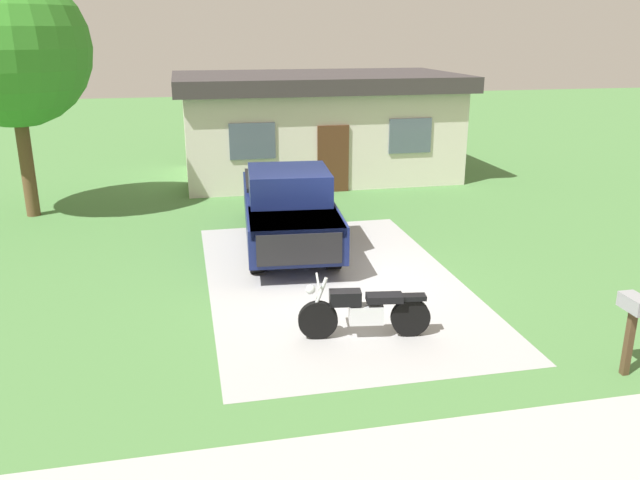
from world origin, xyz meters
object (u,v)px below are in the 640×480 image
(pickup_truck, at_px, (288,205))
(mailbox, at_px, (633,314))
(motorcycle, at_px, (364,311))
(shade_tree, at_px, (10,49))
(neighbor_house, at_px, (317,124))

(pickup_truck, distance_m, mailbox, 8.22)
(motorcycle, bearing_deg, shade_tree, 127.19)
(pickup_truck, bearing_deg, mailbox, -61.68)
(pickup_truck, xyz_separation_m, neighbor_house, (2.24, 7.40, 0.84))
(motorcycle, xyz_separation_m, mailbox, (3.49, -2.01, 0.51))
(pickup_truck, height_order, shade_tree, shade_tree)
(pickup_truck, relative_size, neighbor_house, 0.60)
(pickup_truck, height_order, neighbor_house, neighbor_house)
(neighbor_house, bearing_deg, motorcycle, -98.26)
(shade_tree, bearing_deg, pickup_truck, -30.92)
(mailbox, relative_size, shade_tree, 0.19)
(shade_tree, height_order, neighbor_house, shade_tree)
(mailbox, height_order, shade_tree, shade_tree)
(motorcycle, height_order, neighbor_house, neighbor_house)
(motorcycle, bearing_deg, neighbor_house, 81.74)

